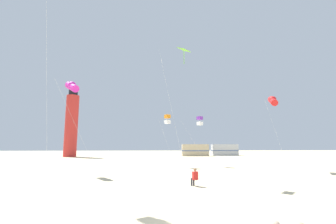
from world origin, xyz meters
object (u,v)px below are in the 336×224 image
object	(u,v)px
kite_diamond_lime	(183,55)
kite_tube_scarlet	(273,101)
rv_van_silver	(225,150)
kite_box_orange	(167,119)
kite_box_violet	(200,121)
kite_tube_magenta	(72,87)
lighthouse_distant	(72,122)
rv_van_tan	(195,150)
kite_flyer_standing	(195,177)

from	to	relation	value
kite_diamond_lime	kite_tube_scarlet	world-z (taller)	kite_diamond_lime
rv_van_silver	kite_tube_scarlet	bearing A→B (deg)	-97.37
kite_box_orange	kite_box_violet	world-z (taller)	kite_box_orange
kite_tube_magenta	lighthouse_distant	xyz separation A→B (m)	(-10.29, 31.26, -0.50)
kite_tube_scarlet	lighthouse_distant	size ratio (longest dim) A/B	0.49
rv_van_silver	kite_diamond_lime	bearing A→B (deg)	-110.45
kite_tube_scarlet	rv_van_tan	distance (m)	32.61
kite_tube_magenta	lighthouse_distant	world-z (taller)	lighthouse_distant
kite_flyer_standing	rv_van_tan	world-z (taller)	rv_van_tan
kite_tube_scarlet	rv_van_silver	xyz separation A→B (m)	(5.25, 33.33, -6.11)
kite_flyer_standing	lighthouse_distant	size ratio (longest dim) A/B	0.07
kite_flyer_standing	rv_van_silver	world-z (taller)	rv_van_silver
rv_van_tan	rv_van_silver	bearing A→B (deg)	13.09
kite_flyer_standing	rv_van_silver	bearing A→B (deg)	-129.98
kite_tube_scarlet	rv_van_silver	distance (m)	34.29
kite_flyer_standing	lighthouse_distant	bearing A→B (deg)	-80.90
kite_box_orange	rv_van_tan	bearing A→B (deg)	72.02
kite_box_orange	kite_tube_scarlet	distance (m)	12.41
kite_flyer_standing	kite_tube_magenta	distance (m)	15.02
kite_box_violet	rv_van_silver	world-z (taller)	kite_box_violet
lighthouse_distant	kite_diamond_lime	bearing A→B (deg)	-60.65
kite_box_orange	kite_tube_scarlet	bearing A→B (deg)	-23.45
rv_van_tan	kite_box_violet	bearing A→B (deg)	-96.72
kite_box_violet	kite_tube_magenta	distance (m)	16.00
rv_van_tan	rv_van_silver	world-z (taller)	same
kite_box_violet	kite_tube_magenta	world-z (taller)	kite_tube_magenta
kite_box_violet	lighthouse_distant	distance (m)	34.51
kite_tube_magenta	rv_van_silver	size ratio (longest dim) A/B	1.39
kite_box_orange	kite_diamond_lime	xyz separation A→B (m)	(0.39, -11.46, 3.92)
kite_tube_magenta	rv_van_tan	size ratio (longest dim) A/B	1.38
kite_tube_scarlet	kite_box_violet	world-z (taller)	kite_tube_scarlet
kite_diamond_lime	rv_van_tan	world-z (taller)	kite_diamond_lime
kite_flyer_standing	kite_diamond_lime	size ratio (longest dim) A/B	0.11
kite_flyer_standing	kite_box_violet	distance (m)	15.58
kite_box_violet	lighthouse_distant	world-z (taller)	lighthouse_distant
kite_flyer_standing	kite_box_violet	size ratio (longest dim) A/B	0.18
kite_tube_scarlet	rv_van_tan	xyz separation A→B (m)	(-2.51, 31.94, -6.11)
rv_van_tan	rv_van_silver	distance (m)	7.88
kite_box_orange	kite_tube_magenta	size ratio (longest dim) A/B	0.71
kite_flyer_standing	rv_van_tan	xyz separation A→B (m)	(8.00, 40.54, 0.78)
kite_box_orange	kite_box_violet	distance (m)	4.38
kite_box_violet	rv_van_silver	size ratio (longest dim) A/B	0.98
kite_box_orange	kite_tube_magenta	distance (m)	11.91
kite_tube_magenta	lighthouse_distant	bearing A→B (deg)	108.21
kite_flyer_standing	kite_tube_magenta	world-z (taller)	kite_tube_magenta
kite_box_orange	rv_van_tan	xyz separation A→B (m)	(8.78, 27.04, -4.49)
kite_box_orange	rv_van_silver	size ratio (longest dim) A/B	0.99
lighthouse_distant	kite_tube_scarlet	bearing A→B (deg)	-43.61
lighthouse_distant	kite_tube_magenta	bearing A→B (deg)	-71.79
kite_tube_magenta	rv_van_tan	xyz separation A→B (m)	(18.63, 33.26, -6.95)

